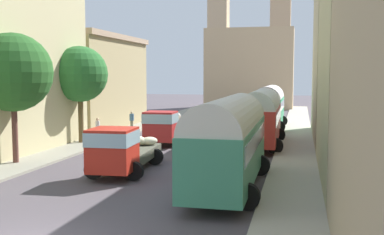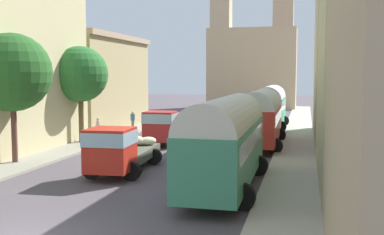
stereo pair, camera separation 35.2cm
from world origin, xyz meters
name	(u,v)px [view 2 (the right image)]	position (x,y,z in m)	size (l,w,h in m)	color
ground_plane	(210,134)	(0.00, 27.00, 0.00)	(154.00, 154.00, 0.00)	#50484E
sidewalk_left	(130,131)	(-7.25, 27.00, 0.07)	(2.50, 70.00, 0.14)	gray
sidewalk_right	(297,136)	(7.25, 27.00, 0.07)	(2.50, 70.00, 0.14)	#B1AB97
building_left_2	(97,82)	(-11.17, 28.83, 4.34)	(5.88, 13.71, 8.64)	tan
building_right_1	(366,60)	(10.60, 11.89, 5.72)	(4.61, 12.55, 11.39)	#C4B781
building_right_2	(345,59)	(10.70, 25.80, 6.23)	(4.83, 13.72, 12.40)	#C7B685
distant_church	(252,61)	(0.00, 58.07, 7.02)	(12.82, 6.09, 19.62)	tan
parked_bus_0	(225,138)	(4.48, 8.39, 2.23)	(3.33, 9.93, 4.05)	#3C8B66
parked_bus_1	(261,115)	(4.84, 20.92, 2.19)	(3.36, 9.15, 3.98)	red
parked_bus_2	(271,105)	(4.69, 32.10, 2.21)	(3.26, 8.49, 4.00)	#358F61
cargo_truck_0	(120,149)	(-1.18, 10.08, 1.30)	(3.14, 6.76, 2.49)	red
cargo_truck_1	(166,127)	(-1.92, 20.61, 1.25)	(3.08, 7.29, 2.49)	#B42524
car_0	(207,118)	(-1.58, 33.48, 0.76)	(2.47, 4.48, 1.49)	silver
car_1	(230,108)	(-1.37, 46.49, 0.83)	(2.35, 4.15, 1.67)	silver
car_2	(223,128)	(1.47, 24.75, 0.77)	(2.33, 4.29, 1.54)	#AA252D
car_3	(245,117)	(1.95, 35.23, 0.77)	(2.41, 4.31, 1.52)	silver
car_4	(255,111)	(2.04, 43.70, 0.77)	(2.47, 4.04, 1.53)	beige
pedestrian_0	(133,120)	(-6.97, 27.02, 1.01)	(0.49, 0.49, 1.79)	#6D6B57
pedestrian_2	(98,128)	(-7.29, 20.61, 1.04)	(0.39, 0.39, 1.79)	#574F4C
roadside_tree_1	(12,73)	(-7.90, 11.13, 5.13)	(4.34, 4.34, 7.31)	brown
roadside_tree_2	(80,74)	(-7.90, 19.13, 5.04)	(4.01, 4.01, 7.06)	brown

